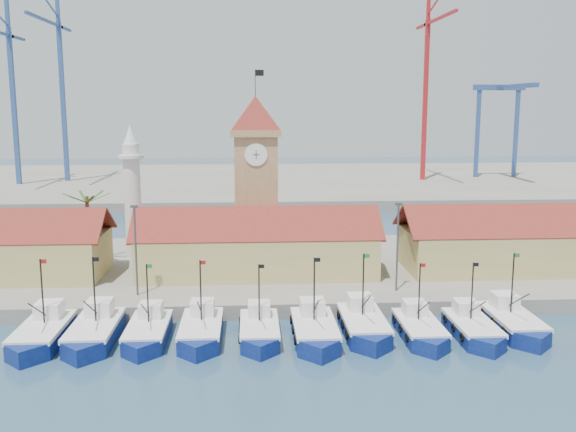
{
  "coord_description": "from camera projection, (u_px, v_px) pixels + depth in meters",
  "views": [
    {
      "loc": [
        -0.8,
        -50.16,
        20.08
      ],
      "look_at": [
        3.33,
        18.0,
        8.27
      ],
      "focal_mm": 40.0,
      "sensor_mm": 36.0,
      "label": 1
    }
  ],
  "objects": [
    {
      "name": "crane_blue_near",
      "position": [
        60.0,
        77.0,
        150.49
      ],
      "size": [
        1.0,
        32.59,
        44.41
      ],
      "color": "#2F4F8F",
      "rests_on": "terminal"
    },
    {
      "name": "clock_tower",
      "position": [
        256.0,
        174.0,
        76.33
      ],
      "size": [
        5.8,
        5.8,
        22.7
      ],
      "color": "tan",
      "rests_on": "quay"
    },
    {
      "name": "hall_center",
      "position": [
        257.0,
        251.0,
        71.79
      ],
      "size": [
        27.04,
        10.13,
        7.61
      ],
      "color": "tan",
      "rests_on": "quay"
    },
    {
      "name": "minaret",
      "position": [
        132.0,
        192.0,
        77.79
      ],
      "size": [
        3.0,
        3.0,
        16.3
      ],
      "color": "silver",
      "rests_on": "quay"
    },
    {
      "name": "crane_blue_far",
      "position": [
        10.0,
        83.0,
        144.2
      ],
      "size": [
        1.0,
        32.74,
        41.58
      ],
      "color": "#2F4F8F",
      "rests_on": "terminal"
    },
    {
      "name": "boat_4",
      "position": [
        259.0,
        332.0,
        55.45
      ],
      "size": [
        3.34,
        9.15,
        6.93
      ],
      "color": "navy",
      "rests_on": "ground"
    },
    {
      "name": "quay",
      "position": [
        257.0,
        270.0,
        76.28
      ],
      "size": [
        140.0,
        32.0,
        1.5
      ],
      "primitive_type": "cube",
      "color": "gray",
      "rests_on": "ground"
    },
    {
      "name": "ground",
      "position": [
        261.0,
        352.0,
        52.8
      ],
      "size": [
        400.0,
        400.0,
        0.0
      ],
      "primitive_type": "plane",
      "color": "navy",
      "rests_on": "ground"
    },
    {
      "name": "hall_right",
      "position": [
        535.0,
        247.0,
        73.7
      ],
      "size": [
        31.2,
        10.13,
        7.61
      ],
      "color": "tan",
      "rests_on": "quay"
    },
    {
      "name": "boat_1",
      "position": [
        94.0,
        334.0,
        54.8
      ],
      "size": [
        3.74,
        10.24,
        7.75
      ],
      "color": "navy",
      "rests_on": "ground"
    },
    {
      "name": "boat_5",
      "position": [
        315.0,
        332.0,
        55.2
      ],
      "size": [
        3.66,
        10.03,
        7.59
      ],
      "color": "navy",
      "rests_on": "ground"
    },
    {
      "name": "crane_red_right",
      "position": [
        427.0,
        76.0,
        152.84
      ],
      "size": [
        1.0,
        31.38,
        45.25
      ],
      "color": "#B31B20",
      "rests_on": "terminal"
    },
    {
      "name": "boat_6",
      "position": [
        364.0,
        327.0,
        56.54
      ],
      "size": [
        3.68,
        10.07,
        7.62
      ],
      "color": "navy",
      "rests_on": "ground"
    },
    {
      "name": "boat_0",
      "position": [
        42.0,
        336.0,
        54.38
      ],
      "size": [
        3.7,
        10.12,
        7.66
      ],
      "color": "navy",
      "rests_on": "ground"
    },
    {
      "name": "boat_3",
      "position": [
        201.0,
        332.0,
        55.33
      ],
      "size": [
        3.53,
        9.66,
        7.31
      ],
      "color": "navy",
      "rests_on": "ground"
    },
    {
      "name": "lamp_posts",
      "position": [
        263.0,
        244.0,
        63.53
      ],
      "size": [
        80.7,
        0.25,
        9.03
      ],
      "color": "#3F3F44",
      "rests_on": "quay"
    },
    {
      "name": "boat_2",
      "position": [
        147.0,
        334.0,
        55.04
      ],
      "size": [
        3.4,
        9.32,
        7.05
      ],
      "color": "navy",
      "rests_on": "ground"
    },
    {
      "name": "terminal",
      "position": [
        253.0,
        182.0,
        160.83
      ],
      "size": [
        240.0,
        80.0,
        2.0
      ],
      "primitive_type": "cube",
      "color": "gray",
      "rests_on": "ground"
    },
    {
      "name": "boat_7",
      "position": [
        420.0,
        331.0,
        55.78
      ],
      "size": [
        3.35,
        9.17,
        6.94
      ],
      "color": "navy",
      "rests_on": "ground"
    },
    {
      "name": "boat_9",
      "position": [
        514.0,
        324.0,
        57.22
      ],
      "size": [
        3.62,
        9.92,
        7.51
      ],
      "color": "navy",
      "rests_on": "ground"
    },
    {
      "name": "palm_tree",
      "position": [
        88.0,
        223.0,
        76.12
      ],
      "size": [
        5.6,
        5.03,
        8.39
      ],
      "color": "brown",
      "rests_on": "quay"
    },
    {
      "name": "boat_8",
      "position": [
        474.0,
        330.0,
        55.89
      ],
      "size": [
        3.36,
        9.21,
        6.97
      ],
      "color": "navy",
      "rests_on": "ground"
    },
    {
      "name": "gantry",
      "position": [
        503.0,
        105.0,
        157.98
      ],
      "size": [
        13.0,
        22.0,
        23.2
      ],
      "color": "#2F4F8F",
      "rests_on": "terminal"
    }
  ]
}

